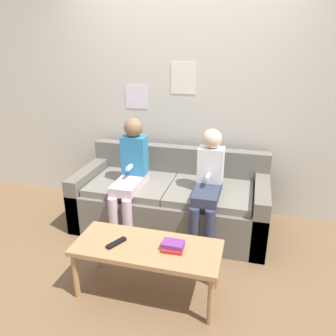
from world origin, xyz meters
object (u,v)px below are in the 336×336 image
at_px(coffee_table, 147,251).
at_px(person_left, 131,171).
at_px(tv_remote, 116,243).
at_px(couch, 171,201).
at_px(person_right, 208,182).

relative_size(coffee_table, person_left, 0.95).
bearing_deg(tv_remote, couch, 109.56).
xyz_separation_m(couch, coffee_table, (0.08, -1.04, 0.10)).
bearing_deg(person_left, person_right, -0.57).
height_order(person_left, tv_remote, person_left).
xyz_separation_m(coffee_table, tv_remote, (-0.23, -0.04, 0.06)).
distance_m(coffee_table, tv_remote, 0.24).
height_order(person_right, tv_remote, person_right).
bearing_deg(person_left, couch, 27.24).
bearing_deg(coffee_table, person_right, 69.11).
relative_size(couch, person_right, 1.77).
bearing_deg(couch, person_left, -152.76).
bearing_deg(person_left, tv_remote, -76.15).
relative_size(coffee_table, person_right, 1.00).
xyz_separation_m(person_right, tv_remote, (-0.55, -0.88, -0.19)).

